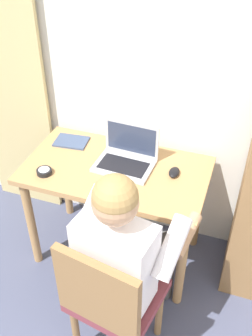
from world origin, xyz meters
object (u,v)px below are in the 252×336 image
Objects in this scene: desk at (116,183)px; computer_mouse at (174,172)px; person_seated at (128,248)px; chair at (111,299)px; laptop at (127,156)px; notebook_pad at (71,141)px; desk_clock at (44,172)px.

computer_mouse is (0.34, 0.06, 0.13)m from desk.
chair is at bearing -98.64° from person_seated.
person_seated is 0.58m from computer_mouse.
notebook_pad is (-0.41, 0.09, -0.05)m from laptop.
person_seated is at bearing -98.97° from computer_mouse.
desk_clock is (-0.61, 0.51, 0.25)m from chair.
laptop is at bearing 176.92° from computer_mouse.
notebook_pad is at bearing 167.21° from laptop.
chair is at bearing -99.00° from computer_mouse.
desk is 0.42m from notebook_pad.
chair is at bearing -40.28° from desk_clock.
desk is at bearing -171.15° from computer_mouse.
computer_mouse is (0.09, 0.57, 0.07)m from person_seated.
laptop is (0.04, 0.07, 0.17)m from desk.
laptop is (-0.18, 0.77, 0.29)m from chair.
chair is 0.84m from laptop.
computer_mouse is at bearing -14.48° from notebook_pad.
person_seated reaches higher than desk_clock.
person_seated is (0.26, -0.52, 0.06)m from desk.
chair reaches higher than notebook_pad.
laptop is 0.43m from notebook_pad.
person_seated reaches higher than desk.
chair reaches higher than desk.
laptop reaches higher than chair.
computer_mouse is 1.11× the size of desk_clock.
desk is at bearing 108.17° from chair.
desk is 0.37m from computer_mouse.
computer_mouse is (0.11, 0.76, 0.25)m from chair.
desk is 1.22× the size of chair.
desk_clock is (-0.63, 0.33, 0.07)m from person_seated.
computer_mouse is (0.30, -0.01, -0.04)m from laptop.
desk is 11.01× the size of computer_mouse.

